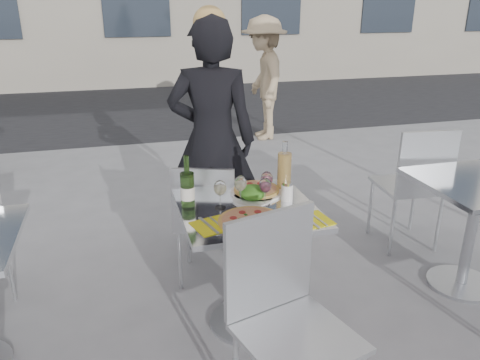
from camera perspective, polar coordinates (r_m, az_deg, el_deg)
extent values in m
plane|color=slate|center=(2.91, 0.81, -16.93)|extent=(80.00, 80.00, 0.00)
cube|color=black|center=(8.91, -10.91, 8.90)|extent=(24.00, 5.00, 0.00)
cylinder|color=#B7BABF|center=(2.90, 0.81, -16.74)|extent=(0.44, 0.44, 0.02)
cylinder|color=#B7BABF|center=(2.70, 0.85, -10.69)|extent=(0.07, 0.07, 0.72)
cube|color=silver|center=(2.52, 0.89, -3.61)|extent=(0.72, 0.72, 0.03)
cylinder|color=#B7BABF|center=(3.55, 25.31, -11.31)|extent=(0.44, 0.44, 0.02)
cylinder|color=#B7BABF|center=(3.38, 26.24, -6.12)|extent=(0.07, 0.07, 0.72)
cube|color=silver|center=(3.25, 27.25, -0.34)|extent=(0.72, 0.72, 0.03)
cylinder|color=silver|center=(3.36, -0.66, -7.09)|extent=(0.02, 0.02, 0.42)
cylinder|color=silver|center=(3.40, -6.31, -6.89)|extent=(0.02, 0.02, 0.42)
cylinder|color=silver|center=(3.07, -1.12, -9.99)|extent=(0.02, 0.02, 0.42)
cylinder|color=silver|center=(3.11, -7.34, -9.72)|extent=(0.02, 0.02, 0.42)
cube|color=silver|center=(3.13, -3.95, -4.89)|extent=(0.49, 0.49, 0.02)
cube|color=silver|center=(2.86, -4.56, -2.56)|extent=(0.38, 0.15, 0.42)
cylinder|color=silver|center=(2.41, 7.70, -19.21)|extent=(0.03, 0.03, 0.47)
cube|color=silver|center=(2.05, 7.11, -18.63)|extent=(0.54, 0.54, 0.03)
cube|color=silver|center=(2.05, 3.61, -9.91)|extent=(0.43, 0.14, 0.47)
cylinder|color=silver|center=(3.60, -26.89, -7.46)|extent=(0.02, 0.02, 0.43)
cylinder|color=silver|center=(3.29, -26.24, -9.96)|extent=(0.02, 0.02, 0.43)
cylinder|color=silver|center=(4.10, 20.33, -2.71)|extent=(0.02, 0.02, 0.47)
cylinder|color=silver|center=(3.93, 15.59, -3.16)|extent=(0.02, 0.02, 0.47)
cylinder|color=silver|center=(3.81, 23.05, -4.88)|extent=(0.02, 0.02, 0.47)
cylinder|color=silver|center=(3.63, 18.04, -5.49)|extent=(0.02, 0.02, 0.47)
cube|color=silver|center=(3.77, 19.69, -0.64)|extent=(0.47, 0.47, 0.03)
cube|color=silver|center=(3.52, 21.86, 1.87)|extent=(0.44, 0.07, 0.47)
imported|color=black|center=(3.35, -3.43, 4.83)|extent=(0.72, 0.58, 1.72)
imported|color=tan|center=(6.47, 2.91, 12.22)|extent=(0.73, 1.12, 1.64)
cylinder|color=tan|center=(2.34, 1.44, -5.06)|extent=(0.34, 0.34, 0.02)
cylinder|color=tan|center=(2.33, 1.45, -4.84)|extent=(0.30, 0.30, 0.00)
cylinder|color=white|center=(2.70, 2.01, -1.47)|extent=(0.30, 0.30, 0.01)
cylinder|color=tan|center=(2.69, 2.02, -1.17)|extent=(0.26, 0.26, 0.02)
cylinder|color=tan|center=(2.69, 2.02, -0.98)|extent=(0.23, 0.23, 0.00)
cylinder|color=white|center=(2.60, 1.52, -2.32)|extent=(0.22, 0.22, 0.01)
ellipsoid|color=#28711C|center=(2.59, 1.53, -1.53)|extent=(0.15, 0.15, 0.08)
sphere|color=#B21914|center=(2.61, 2.25, -1.08)|extent=(0.03, 0.03, 0.03)
cylinder|color=#345720|center=(2.48, -6.41, -1.35)|extent=(0.07, 0.07, 0.20)
cone|color=#345720|center=(2.44, -6.51, 0.83)|extent=(0.07, 0.07, 0.03)
cylinder|color=#345720|center=(2.43, -6.55, 1.83)|extent=(0.03, 0.03, 0.10)
cylinder|color=silver|center=(2.48, -6.40, -1.56)|extent=(0.07, 0.08, 0.07)
cylinder|color=#D9B15C|center=(2.73, 5.42, 1.05)|extent=(0.08, 0.08, 0.22)
cylinder|color=white|center=(2.69, 5.52, 3.86)|extent=(0.03, 0.03, 0.08)
cylinder|color=white|center=(2.60, 5.75, -1.52)|extent=(0.06, 0.06, 0.09)
cylinder|color=silver|center=(2.58, 5.80, -0.43)|extent=(0.06, 0.06, 0.02)
cylinder|color=white|center=(2.51, -2.41, -3.35)|extent=(0.06, 0.06, 0.00)
cylinder|color=white|center=(2.49, -2.42, -2.45)|extent=(0.01, 0.01, 0.09)
ellipsoid|color=white|center=(2.47, -2.45, -0.96)|extent=(0.07, 0.07, 0.08)
ellipsoid|color=beige|center=(2.47, -2.44, -1.17)|extent=(0.05, 0.05, 0.05)
cylinder|color=white|center=(2.56, 0.05, -2.79)|extent=(0.06, 0.06, 0.00)
cylinder|color=white|center=(2.55, 0.05, -1.90)|extent=(0.01, 0.01, 0.09)
ellipsoid|color=white|center=(2.52, 0.05, -0.43)|extent=(0.07, 0.07, 0.08)
ellipsoid|color=beige|center=(2.53, 0.05, -0.64)|extent=(0.05, 0.05, 0.05)
cylinder|color=white|center=(2.55, 3.05, -3.01)|extent=(0.06, 0.06, 0.00)
cylinder|color=white|center=(2.53, 3.06, -2.11)|extent=(0.01, 0.01, 0.09)
ellipsoid|color=white|center=(2.50, 3.10, -0.64)|extent=(0.07, 0.07, 0.08)
ellipsoid|color=#4D0B1D|center=(2.51, 3.09, -0.85)|extent=(0.05, 0.05, 0.05)
cylinder|color=white|center=(2.64, 3.24, -2.15)|extent=(0.06, 0.06, 0.00)
cylinder|color=white|center=(2.62, 3.26, -1.28)|extent=(0.01, 0.01, 0.09)
ellipsoid|color=white|center=(2.59, 3.29, 0.15)|extent=(0.07, 0.07, 0.08)
ellipsoid|color=#4D0B1D|center=(2.60, 3.28, -0.05)|extent=(0.05, 0.05, 0.05)
cube|color=yellow|center=(2.31, -3.37, -5.54)|extent=(0.22, 0.22, 0.00)
cube|color=#B7BABF|center=(2.31, -3.86, -5.51)|extent=(0.07, 0.20, 0.00)
cube|color=#B7BABF|center=(2.32, -2.65, -5.37)|extent=(0.06, 0.18, 0.00)
cube|color=yellow|center=(2.40, 8.76, -4.81)|extent=(0.20, 0.20, 0.00)
cube|color=#B7BABF|center=(2.39, 8.32, -4.78)|extent=(0.04, 0.20, 0.00)
cube|color=#B7BABF|center=(2.41, 9.42, -4.64)|extent=(0.03, 0.18, 0.00)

